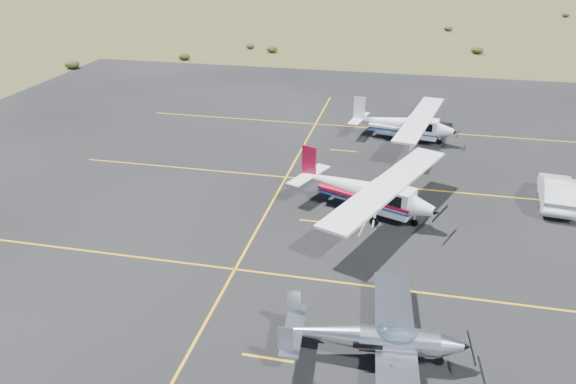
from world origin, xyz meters
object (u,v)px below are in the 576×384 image
at_px(aircraft_plain, 404,123).
at_px(sedan, 557,191).
at_px(aircraft_low_wing, 377,339).
at_px(aircraft_cessna, 367,190).

bearing_deg(aircraft_plain, sedan, -34.87).
relative_size(aircraft_low_wing, aircraft_cessna, 0.77).
bearing_deg(aircraft_cessna, sedan, 39.65).
height_order(aircraft_low_wing, aircraft_cessna, aircraft_cessna).
relative_size(aircraft_plain, sedan, 2.31).
height_order(aircraft_plain, sedan, aircraft_plain).
bearing_deg(aircraft_plain, aircraft_cessna, -86.84).
distance_m(aircraft_plain, sedan, 12.86).
height_order(aircraft_cessna, aircraft_plain, aircraft_cessna).
distance_m(aircraft_low_wing, aircraft_cessna, 11.97).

